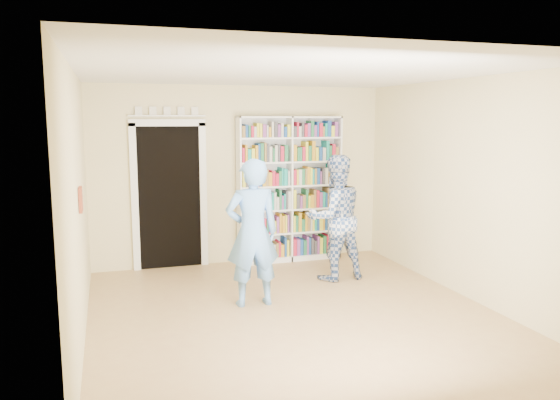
% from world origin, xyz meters
% --- Properties ---
extents(floor, '(5.00, 5.00, 0.00)m').
position_xyz_m(floor, '(0.00, 0.00, 0.00)').
color(floor, '#A77C50').
rests_on(floor, ground).
extents(ceiling, '(5.00, 5.00, 0.00)m').
position_xyz_m(ceiling, '(0.00, 0.00, 2.70)').
color(ceiling, white).
rests_on(ceiling, wall_back).
extents(wall_back, '(4.50, 0.00, 4.50)m').
position_xyz_m(wall_back, '(0.00, 2.50, 1.35)').
color(wall_back, beige).
rests_on(wall_back, floor).
extents(wall_left, '(0.00, 5.00, 5.00)m').
position_xyz_m(wall_left, '(-2.25, 0.00, 1.35)').
color(wall_left, beige).
rests_on(wall_left, floor).
extents(wall_right, '(0.00, 5.00, 5.00)m').
position_xyz_m(wall_right, '(2.25, 0.00, 1.35)').
color(wall_right, beige).
rests_on(wall_right, floor).
extents(bookshelf, '(1.63, 0.31, 2.24)m').
position_xyz_m(bookshelf, '(0.72, 2.34, 1.13)').
color(bookshelf, white).
rests_on(bookshelf, floor).
extents(doorway, '(1.10, 0.08, 2.43)m').
position_xyz_m(doorway, '(-1.10, 2.48, 1.18)').
color(doorway, black).
rests_on(doorway, floor).
extents(wall_art, '(0.03, 0.25, 0.25)m').
position_xyz_m(wall_art, '(-2.23, 0.20, 1.40)').
color(wall_art, maroon).
rests_on(wall_art, wall_left).
extents(man_blue, '(0.64, 0.42, 1.75)m').
position_xyz_m(man_blue, '(-0.36, 0.49, 0.88)').
color(man_blue, '#68A0E7').
rests_on(man_blue, floor).
extents(man_plaid, '(0.88, 0.70, 1.72)m').
position_xyz_m(man_plaid, '(0.99, 1.19, 0.86)').
color(man_plaid, '#2D4C8A').
rests_on(man_plaid, floor).
extents(paper_sheet, '(0.17, 0.09, 0.27)m').
position_xyz_m(paper_sheet, '(1.07, 0.98, 0.90)').
color(paper_sheet, white).
rests_on(paper_sheet, man_plaid).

